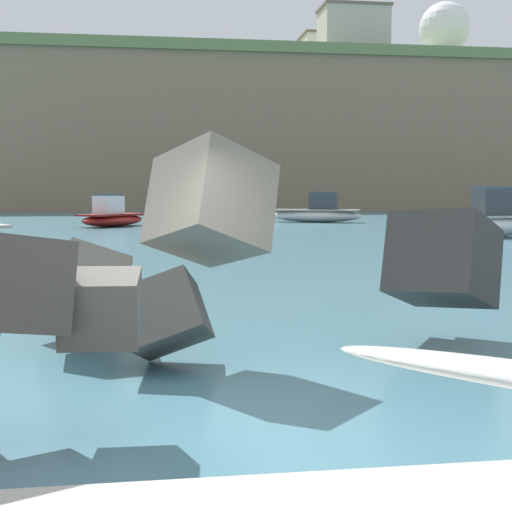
{
  "coord_description": "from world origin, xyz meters",
  "views": [
    {
      "loc": [
        -0.19,
        -5.94,
        1.99
      ],
      "look_at": [
        0.73,
        0.5,
        1.4
      ],
      "focal_mm": 48.64,
      "sensor_mm": 36.0,
      "label": 1
    }
  ],
  "objects_px": {
    "boat_near_left": "(112,217)",
    "mooring_buoy_inner": "(452,222)",
    "boat_mid_right": "(318,213)",
    "station_building_central": "(331,54)",
    "boat_mid_centre": "(486,222)",
    "station_building_west": "(353,33)",
    "radar_dome": "(445,37)",
    "station_building_east": "(286,64)"
  },
  "relations": [
    {
      "from": "boat_near_left",
      "to": "mooring_buoy_inner",
      "type": "height_order",
      "value": "boat_near_left"
    },
    {
      "from": "mooring_buoy_inner",
      "to": "boat_mid_right",
      "type": "bearing_deg",
      "value": 141.32
    },
    {
      "from": "boat_mid_right",
      "to": "station_building_central",
      "type": "xyz_separation_m",
      "value": [
        12.51,
        46.45,
        20.08
      ]
    },
    {
      "from": "boat_mid_centre",
      "to": "station_building_west",
      "type": "height_order",
      "value": "station_building_west"
    },
    {
      "from": "radar_dome",
      "to": "station_building_central",
      "type": "relative_size",
      "value": 1.22
    },
    {
      "from": "boat_mid_centre",
      "to": "station_building_central",
      "type": "bearing_deg",
      "value": 82.12
    },
    {
      "from": "boat_mid_centre",
      "to": "mooring_buoy_inner",
      "type": "bearing_deg",
      "value": 73.22
    },
    {
      "from": "mooring_buoy_inner",
      "to": "station_building_west",
      "type": "height_order",
      "value": "station_building_west"
    },
    {
      "from": "boat_mid_right",
      "to": "radar_dome",
      "type": "bearing_deg",
      "value": 58.51
    },
    {
      "from": "boat_near_left",
      "to": "station_building_east",
      "type": "xyz_separation_m",
      "value": [
        21.6,
        58.97,
        20.09
      ]
    },
    {
      "from": "boat_mid_right",
      "to": "mooring_buoy_inner",
      "type": "relative_size",
      "value": 14.56
    },
    {
      "from": "boat_mid_centre",
      "to": "station_building_east",
      "type": "relative_size",
      "value": 0.9
    },
    {
      "from": "boat_near_left",
      "to": "boat_mid_right",
      "type": "relative_size",
      "value": 0.81
    },
    {
      "from": "boat_mid_right",
      "to": "mooring_buoy_inner",
      "type": "height_order",
      "value": "boat_mid_right"
    },
    {
      "from": "boat_mid_right",
      "to": "station_building_central",
      "type": "height_order",
      "value": "station_building_central"
    },
    {
      "from": "boat_mid_right",
      "to": "station_building_west",
      "type": "xyz_separation_m",
      "value": [
        12.87,
        36.87,
        20.72
      ]
    },
    {
      "from": "mooring_buoy_inner",
      "to": "boat_mid_centre",
      "type": "bearing_deg",
      "value": -106.78
    },
    {
      "from": "radar_dome",
      "to": "station_building_west",
      "type": "distance_m",
      "value": 19.13
    },
    {
      "from": "radar_dome",
      "to": "station_building_west",
      "type": "relative_size",
      "value": 1.21
    },
    {
      "from": "boat_mid_right",
      "to": "mooring_buoy_inner",
      "type": "bearing_deg",
      "value": -38.68
    },
    {
      "from": "boat_mid_centre",
      "to": "mooring_buoy_inner",
      "type": "xyz_separation_m",
      "value": [
        3.44,
        11.4,
        -0.5
      ]
    },
    {
      "from": "station_building_west",
      "to": "mooring_buoy_inner",
      "type": "bearing_deg",
      "value": -97.64
    },
    {
      "from": "boat_mid_right",
      "to": "station_building_west",
      "type": "distance_m",
      "value": 44.21
    },
    {
      "from": "mooring_buoy_inner",
      "to": "radar_dome",
      "type": "distance_m",
      "value": 61.73
    },
    {
      "from": "boat_near_left",
      "to": "station_building_central",
      "type": "relative_size",
      "value": 0.64
    },
    {
      "from": "radar_dome",
      "to": "station_building_central",
      "type": "xyz_separation_m",
      "value": [
        -16.36,
        -0.67,
        -2.83
      ]
    },
    {
      "from": "boat_mid_right",
      "to": "radar_dome",
      "type": "xyz_separation_m",
      "value": [
        28.87,
        47.13,
        22.91
      ]
    },
    {
      "from": "radar_dome",
      "to": "station_building_east",
      "type": "xyz_separation_m",
      "value": [
        -20.87,
        7.62,
        -2.88
      ]
    },
    {
      "from": "boat_mid_centre",
      "to": "mooring_buoy_inner",
      "type": "relative_size",
      "value": 13.86
    },
    {
      "from": "mooring_buoy_inner",
      "to": "boat_near_left",
      "type": "bearing_deg",
      "value": 175.85
    },
    {
      "from": "station_building_west",
      "to": "station_building_central",
      "type": "xyz_separation_m",
      "value": [
        -0.35,
        9.58,
        -0.64
      ]
    },
    {
      "from": "boat_near_left",
      "to": "station_building_central",
      "type": "height_order",
      "value": "station_building_central"
    },
    {
      "from": "boat_mid_centre",
      "to": "station_building_west",
      "type": "relative_size",
      "value": 0.74
    },
    {
      "from": "boat_near_left",
      "to": "station_building_east",
      "type": "relative_size",
      "value": 0.76
    },
    {
      "from": "boat_near_left",
      "to": "radar_dome",
      "type": "relative_size",
      "value": 0.52
    },
    {
      "from": "boat_near_left",
      "to": "mooring_buoy_inner",
      "type": "bearing_deg",
      "value": -4.15
    },
    {
      "from": "boat_near_left",
      "to": "station_building_west",
      "type": "xyz_separation_m",
      "value": [
        26.47,
        41.09,
        20.77
      ]
    },
    {
      "from": "station_building_west",
      "to": "station_building_central",
      "type": "distance_m",
      "value": 9.61
    },
    {
      "from": "boat_mid_right",
      "to": "mooring_buoy_inner",
      "type": "xyz_separation_m",
      "value": [
        7.15,
        -5.73,
        -0.44
      ]
    },
    {
      "from": "mooring_buoy_inner",
      "to": "station_building_west",
      "type": "bearing_deg",
      "value": 82.36
    },
    {
      "from": "boat_mid_centre",
      "to": "mooring_buoy_inner",
      "type": "height_order",
      "value": "boat_mid_centre"
    },
    {
      "from": "station_building_central",
      "to": "station_building_east",
      "type": "bearing_deg",
      "value": 118.58
    }
  ]
}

